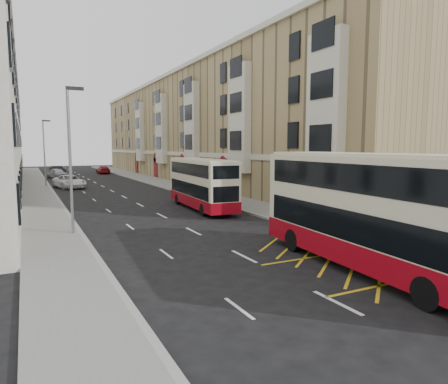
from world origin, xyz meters
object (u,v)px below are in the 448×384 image
double_decker_front (372,212)px  car_red (103,170)px  double_decker_rear (201,184)px  car_dark (57,170)px  white_van (69,182)px  street_lamp_near (71,152)px  pedestrian_near (432,239)px  pedestrian_far (312,210)px  street_lamp_far (45,149)px  car_silver (57,173)px

double_decker_front → car_red: bearing=93.5°
double_decker_rear → car_dark: double_decker_rear is taller
white_van → car_red: (8.23, 24.76, -0.08)m
street_lamp_near → car_red: street_lamp_near is taller
street_lamp_near → double_decker_rear: bearing=28.8°
double_decker_front → car_red: size_ratio=2.44×
pedestrian_near → pedestrian_far: bearing=-114.8°
car_red → street_lamp_far: bearing=65.4°
double_decker_rear → double_decker_front: bearing=-87.5°
pedestrian_near → car_dark: bearing=-106.3°
double_decker_front → white_van: double_decker_front is taller
street_lamp_near → double_decker_front: size_ratio=0.68×
car_red → street_lamp_near: bearing=79.6°
double_decker_front → double_decker_rear: (0.34, 17.62, -0.35)m
double_decker_rear → pedestrian_far: 10.27m
pedestrian_far → car_dark: 60.47m
street_lamp_near → pedestrian_near: (13.31, -12.20, -3.70)m
double_decker_rear → pedestrian_far: bearing=-68.5°
double_decker_rear → car_red: 46.60m
street_lamp_near → pedestrian_near: 18.43m
car_silver → white_van: bearing=-108.6°
street_lamp_near → double_decker_front: (9.82, -12.03, -2.26)m
double_decker_rear → white_van: 23.18m
street_lamp_far → car_silver: (2.24, 13.95, -3.84)m
double_decker_front → pedestrian_far: 8.72m
street_lamp_near → double_decker_front: bearing=-50.8°
street_lamp_far → white_van: 5.23m
white_van → street_lamp_far: bearing=121.1°
double_decker_front → street_lamp_near: bearing=133.4°
car_silver → car_dark: car_silver is taller
pedestrian_near → car_silver: size_ratio=0.34×
street_lamp_near → double_decker_front: 15.69m
car_dark → double_decker_front: bearing=-99.4°
street_lamp_near → car_dark: 55.68m
street_lamp_far → double_decker_rear: 26.57m
street_lamp_near → car_silver: street_lamp_near is taller
white_van → car_red: 26.09m
street_lamp_near → pedestrian_far: bearing=-17.3°
street_lamp_far → double_decker_front: bearing=-76.9°
pedestrian_far → car_red: size_ratio=0.38×
pedestrian_near → double_decker_rear: bearing=-104.9°
pedestrian_near → double_decker_front: bearing=-27.7°
car_silver → car_dark: bearing=66.7°
street_lamp_near → pedestrian_near: street_lamp_near is taller
pedestrian_far → double_decker_rear: bearing=-32.5°
street_lamp_far → pedestrian_far: street_lamp_far is taller
double_decker_rear → pedestrian_far: (3.14, -9.73, -0.95)m
double_decker_rear → car_dark: 50.39m
double_decker_rear → street_lamp_near: bearing=-147.6°
car_silver → street_lamp_far: bearing=-118.4°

